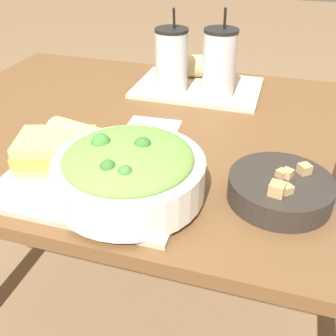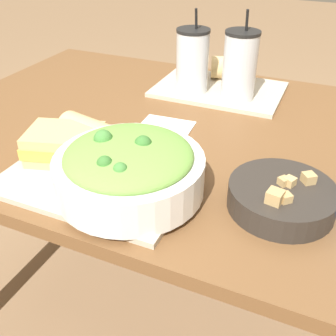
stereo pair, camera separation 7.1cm
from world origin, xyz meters
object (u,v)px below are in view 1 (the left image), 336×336
drink_cup_dark (171,62)px  baguette_far (209,66)px  drink_cup_red (219,65)px  sandwich_near (57,151)px  baguette_near (88,141)px  napkin_folded (154,127)px  salad_bowl (129,170)px  soup_bowl (280,188)px

drink_cup_dark → baguette_far: bearing=60.4°
baguette_far → drink_cup_red: drink_cup_red is taller
sandwich_near → baguette_near: size_ratio=0.96×
sandwich_near → napkin_folded: bearing=44.7°
salad_bowl → soup_bowl: (0.27, 0.07, -0.04)m
salad_bowl → sandwich_near: size_ratio=1.51×
soup_bowl → drink_cup_dark: bearing=127.9°
drink_cup_dark → napkin_folded: drink_cup_dark is taller
soup_bowl → baguette_near: 0.40m
salad_bowl → baguette_far: bearing=88.9°
soup_bowl → baguette_far: bearing=113.9°
sandwich_near → soup_bowl: bearing=-13.4°
salad_bowl → baguette_far: (0.01, 0.64, -0.02)m
drink_cup_dark → napkin_folded: 0.24m
soup_bowl → drink_cup_red: 0.48m
salad_bowl → baguette_far: salad_bowl is taller
drink_cup_red → baguette_far: bearing=111.1°
drink_cup_red → drink_cup_dark: bearing=180.0°
napkin_folded → soup_bowl: bearing=-33.9°
baguette_near → drink_cup_red: drink_cup_red is taller
baguette_near → drink_cup_red: 0.45m
salad_bowl → soup_bowl: 0.28m
drink_cup_dark → napkin_folded: bearing=-84.6°
sandwich_near → baguette_far: size_ratio=1.29×
salad_bowl → drink_cup_red: bearing=82.4°
baguette_far → drink_cup_red: 0.16m
baguette_near → drink_cup_red: (0.20, 0.40, 0.05)m
salad_bowl → napkin_folded: size_ratio=2.03×
drink_cup_red → napkin_folded: size_ratio=1.75×
salad_bowl → baguette_far: 0.64m
salad_bowl → drink_cup_dark: drink_cup_dark is taller
soup_bowl → sandwich_near: bearing=-176.6°
drink_cup_dark → napkin_folded: (0.02, -0.22, -0.09)m
sandwich_near → drink_cup_dark: (0.11, 0.46, 0.05)m
baguette_far → drink_cup_dark: (-0.08, -0.14, 0.05)m
salad_bowl → baguette_near: 0.17m
salad_bowl → drink_cup_red: size_ratio=1.16×
baguette_near → drink_cup_dark: bearing=3.7°
soup_bowl → drink_cup_dark: drink_cup_dark is taller
soup_bowl → sandwich_near: sandwich_near is taller
soup_bowl → napkin_folded: soup_bowl is taller
napkin_folded → sandwich_near: bearing=-118.6°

